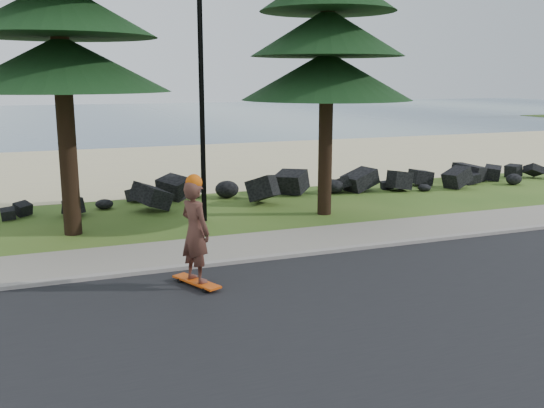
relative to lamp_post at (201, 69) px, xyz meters
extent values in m
plane|color=#31541A|center=(0.00, -3.20, -4.13)|extent=(160.00, 160.00, 0.00)
cube|color=black|center=(0.00, -7.70, -4.12)|extent=(160.00, 7.00, 0.02)
cube|color=gray|center=(0.00, -4.10, -4.08)|extent=(160.00, 0.20, 0.10)
cube|color=gray|center=(0.00, -3.00, -4.09)|extent=(160.00, 2.00, 0.08)
cube|color=beige|center=(0.00, 11.30, -4.13)|extent=(160.00, 15.00, 0.01)
cube|color=#3A5870|center=(0.00, 47.80, -4.13)|extent=(160.00, 58.00, 0.01)
cylinder|color=black|center=(0.00, 0.00, -0.13)|extent=(0.14, 0.14, 8.00)
cube|color=#CB460B|center=(-1.53, -5.24, -4.02)|extent=(0.73, 1.18, 0.04)
imported|color=#502D24|center=(-1.53, -5.24, -3.04)|extent=(0.71, 0.83, 1.94)
sphere|color=#D2540B|center=(-1.53, -5.24, -2.11)|extent=(0.31, 0.31, 0.31)
camera|label=1|loc=(-4.12, -16.01, -0.20)|focal=40.00mm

